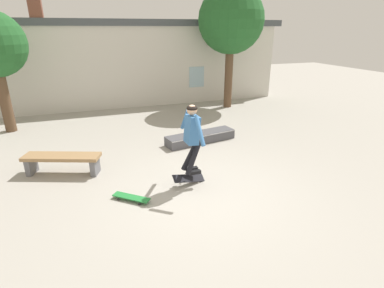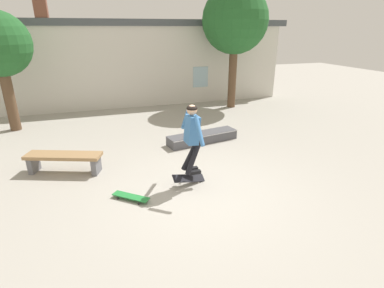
% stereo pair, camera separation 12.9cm
% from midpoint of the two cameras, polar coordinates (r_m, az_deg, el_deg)
% --- Properties ---
extents(ground_plane, '(40.00, 40.00, 0.00)m').
position_cam_midpoint_polar(ground_plane, '(6.37, 1.89, -9.11)').
color(ground_plane, '#A39E93').
extents(building_backdrop, '(13.98, 0.52, 4.51)m').
position_cam_midpoint_polar(building_backdrop, '(13.24, -10.32, 14.95)').
color(building_backdrop, beige).
rests_on(building_backdrop, ground_plane).
extents(tree_right, '(2.63, 2.63, 4.83)m').
position_cam_midpoint_polar(tree_right, '(12.93, 8.50, 22.17)').
color(tree_right, brown).
rests_on(tree_right, ground_plane).
extents(park_bench, '(1.79, 1.04, 0.47)m').
position_cam_midpoint_polar(park_bench, '(7.63, -22.78, -2.63)').
color(park_bench, '#99754C').
rests_on(park_bench, ground_plane).
extents(skate_ledge, '(2.23, 0.91, 0.28)m').
position_cam_midpoint_polar(skate_ledge, '(9.01, 2.42, 1.25)').
color(skate_ledge, '#4C4C51').
rests_on(skate_ledge, ground_plane).
extents(skater, '(0.41, 1.26, 1.49)m').
position_cam_midpoint_polar(skater, '(6.13, 0.61, 2.06)').
color(skater, teal).
extents(skateboard_flipping, '(0.79, 0.42, 0.37)m').
position_cam_midpoint_polar(skateboard_flipping, '(6.56, -0.04, -6.55)').
color(skateboard_flipping, black).
extents(skateboard_resting, '(0.71, 0.65, 0.08)m').
position_cam_midpoint_polar(skateboard_resting, '(6.18, -10.99, -9.80)').
color(skateboard_resting, '#237F38').
rests_on(skateboard_resting, ground_plane).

